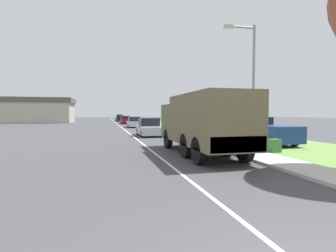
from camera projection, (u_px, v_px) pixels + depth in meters
ground_plane at (120, 126)px, 41.68m from camera, size 180.00×180.00×0.00m
lane_centre_stripe at (120, 126)px, 41.68m from camera, size 0.12×120.00×0.00m
sidewalk_right at (148, 125)px, 42.76m from camera, size 1.80×120.00×0.12m
grass_strip_right at (174, 125)px, 43.83m from camera, size 7.00×120.00×0.02m
military_truck at (202, 121)px, 13.07m from camera, size 2.38×7.74×2.98m
car_nearest_ahead at (149, 128)px, 23.93m from camera, size 1.90×4.42×1.63m
car_second_ahead at (134, 123)px, 38.11m from camera, size 1.76×4.64×1.55m
car_third_ahead at (125, 120)px, 50.19m from camera, size 1.71×4.80×1.53m
car_fourth_ahead at (120, 119)px, 64.67m from camera, size 1.81×4.77×1.46m
car_farthest_ahead at (119, 118)px, 76.25m from camera, size 1.78×4.64×1.63m
pickup_truck at (263, 131)px, 17.93m from camera, size 2.02×5.21×1.78m
lamp_post at (250, 76)px, 13.03m from camera, size 1.69×0.24×6.32m
utility_box at (274, 146)px, 13.83m from camera, size 0.55×0.45×0.70m
building_distant at (24, 110)px, 55.35m from camera, size 20.05×11.11×5.21m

